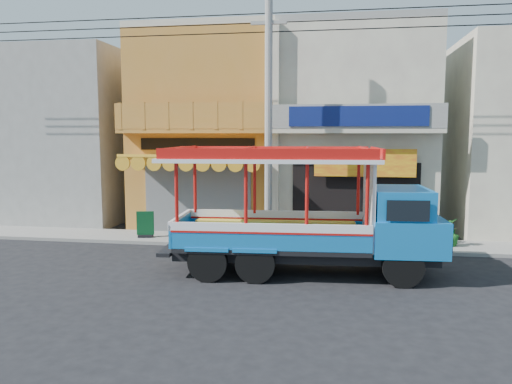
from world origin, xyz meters
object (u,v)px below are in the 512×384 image
at_px(utility_pole, 273,101).
at_px(songthaew_truck, 323,214).
at_px(green_sign, 145,226).
at_px(potted_plant_b, 428,228).
at_px(potted_plant_c, 451,232).
at_px(potted_plant_a, 399,230).

relative_size(utility_pole, songthaew_truck, 3.61).
bearing_deg(green_sign, potted_plant_b, 2.37).
bearing_deg(potted_plant_c, potted_plant_a, -84.73).
bearing_deg(potted_plant_b, potted_plant_a, 58.65).
xyz_separation_m(green_sign, potted_plant_a, (9.20, 0.69, 0.02)).
height_order(songthaew_truck, potted_plant_b, songthaew_truck).
height_order(green_sign, potted_plant_b, potted_plant_b).
relative_size(potted_plant_b, potted_plant_c, 1.18).
bearing_deg(green_sign, potted_plant_a, 4.26).
bearing_deg(green_sign, potted_plant_c, 1.62).
height_order(utility_pole, songthaew_truck, utility_pole).
bearing_deg(potted_plant_b, green_sign, 77.27).
bearing_deg(utility_pole, potted_plant_b, 8.66).
distance_m(utility_pole, potted_plant_b, 6.92).
height_order(potted_plant_b, potted_plant_c, potted_plant_b).
bearing_deg(songthaew_truck, potted_plant_a, 58.14).
xyz_separation_m(potted_plant_a, potted_plant_b, (0.92, -0.27, 0.14)).
distance_m(utility_pole, potted_plant_a, 6.38).
bearing_deg(green_sign, utility_pole, -4.66).
height_order(green_sign, potted_plant_c, green_sign).
distance_m(songthaew_truck, potted_plant_a, 5.05).
distance_m(songthaew_truck, potted_plant_b, 5.35).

